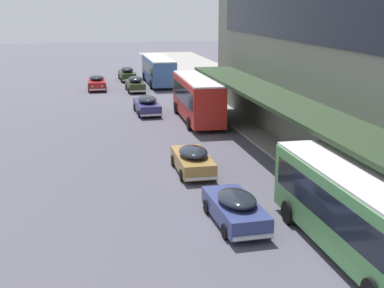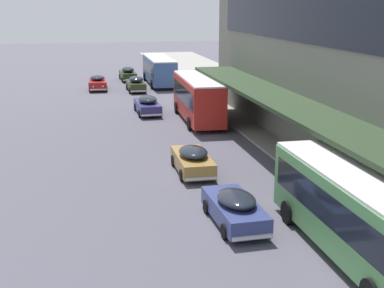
{
  "view_description": "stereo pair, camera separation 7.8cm",
  "coord_description": "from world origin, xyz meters",
  "px_view_note": "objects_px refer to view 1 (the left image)",
  "views": [
    {
      "loc": [
        -5.35,
        -9.8,
        9.18
      ],
      "look_at": [
        0.82,
        18.66,
        1.44
      ],
      "focal_mm": 50.0,
      "sensor_mm": 36.0,
      "label": 1
    },
    {
      "loc": [
        -5.28,
        -9.82,
        9.18
      ],
      "look_at": [
        0.82,
        18.66,
        1.44
      ],
      "focal_mm": 50.0,
      "sensor_mm": 36.0,
      "label": 2
    }
  ],
  "objects_px": {
    "transit_bus_kerbside_rear": "(158,69)",
    "sedan_oncoming_front": "(127,74)",
    "sedan_trailing_near": "(135,84)",
    "sedan_oncoming_rear": "(193,160)",
    "transit_bus_kerbside_front": "(197,96)",
    "transit_bus_kerbside_far": "(358,212)",
    "sedan_lead_near": "(235,208)",
    "sedan_trailing_mid": "(147,105)",
    "sedan_far_back": "(97,83)"
  },
  "relations": [
    {
      "from": "sedan_far_back",
      "to": "sedan_trailing_near",
      "type": "bearing_deg",
      "value": -26.69
    },
    {
      "from": "transit_bus_kerbside_far",
      "to": "sedan_trailing_near",
      "type": "distance_m",
      "value": 40.17
    },
    {
      "from": "transit_bus_kerbside_rear",
      "to": "transit_bus_kerbside_far",
      "type": "relative_size",
      "value": 0.98
    },
    {
      "from": "transit_bus_kerbside_far",
      "to": "sedan_trailing_mid",
      "type": "xyz_separation_m",
      "value": [
        -4.03,
        28.01,
        -1.06
      ]
    },
    {
      "from": "transit_bus_kerbside_far",
      "to": "sedan_lead_near",
      "type": "distance_m",
      "value": 5.34
    },
    {
      "from": "transit_bus_kerbside_front",
      "to": "sedan_trailing_near",
      "type": "distance_m",
      "value": 16.01
    },
    {
      "from": "transit_bus_kerbside_far",
      "to": "sedan_oncoming_rear",
      "type": "xyz_separation_m",
      "value": [
        -3.7,
        11.31,
        -1.08
      ]
    },
    {
      "from": "transit_bus_kerbside_rear",
      "to": "sedan_trailing_mid",
      "type": "xyz_separation_m",
      "value": [
        -3.52,
        -16.47,
        -1.01
      ]
    },
    {
      "from": "transit_bus_kerbside_front",
      "to": "sedan_trailing_near",
      "type": "height_order",
      "value": "transit_bus_kerbside_front"
    },
    {
      "from": "transit_bus_kerbside_rear",
      "to": "sedan_oncoming_front",
      "type": "relative_size",
      "value": 2.09
    },
    {
      "from": "transit_bus_kerbside_rear",
      "to": "transit_bus_kerbside_far",
      "type": "distance_m",
      "value": 44.48
    },
    {
      "from": "sedan_lead_near",
      "to": "sedan_far_back",
      "type": "bearing_deg",
      "value": 96.27
    },
    {
      "from": "sedan_oncoming_rear",
      "to": "sedan_oncoming_front",
      "type": "height_order",
      "value": "sedan_oncoming_front"
    },
    {
      "from": "transit_bus_kerbside_front",
      "to": "sedan_oncoming_front",
      "type": "relative_size",
      "value": 1.99
    },
    {
      "from": "sedan_trailing_near",
      "to": "sedan_trailing_mid",
      "type": "bearing_deg",
      "value": -91.62
    },
    {
      "from": "transit_bus_kerbside_front",
      "to": "transit_bus_kerbside_rear",
      "type": "relative_size",
      "value": 0.96
    },
    {
      "from": "sedan_trailing_near",
      "to": "transit_bus_kerbside_far",
      "type": "bearing_deg",
      "value": -84.73
    },
    {
      "from": "transit_bus_kerbside_far",
      "to": "transit_bus_kerbside_rear",
      "type": "bearing_deg",
      "value": 90.65
    },
    {
      "from": "transit_bus_kerbside_front",
      "to": "sedan_far_back",
      "type": "distance_m",
      "value": 19.05
    },
    {
      "from": "sedan_trailing_near",
      "to": "sedan_oncoming_rear",
      "type": "relative_size",
      "value": 0.97
    },
    {
      "from": "transit_bus_kerbside_rear",
      "to": "sedan_lead_near",
      "type": "bearing_deg",
      "value": -94.16
    },
    {
      "from": "sedan_far_back",
      "to": "transit_bus_kerbside_front",
      "type": "bearing_deg",
      "value": -67.89
    },
    {
      "from": "transit_bus_kerbside_rear",
      "to": "sedan_oncoming_rear",
      "type": "xyz_separation_m",
      "value": [
        -3.2,
        -33.17,
        -1.03
      ]
    },
    {
      "from": "sedan_trailing_mid",
      "to": "transit_bus_kerbside_front",
      "type": "bearing_deg",
      "value": -45.82
    },
    {
      "from": "transit_bus_kerbside_far",
      "to": "sedan_oncoming_front",
      "type": "distance_m",
      "value": 48.61
    },
    {
      "from": "transit_bus_kerbside_front",
      "to": "sedan_trailing_near",
      "type": "relative_size",
      "value": 2.18
    },
    {
      "from": "sedan_oncoming_rear",
      "to": "transit_bus_kerbside_far",
      "type": "bearing_deg",
      "value": -71.88
    },
    {
      "from": "transit_bus_kerbside_rear",
      "to": "sedan_oncoming_front",
      "type": "distance_m",
      "value": 5.22
    },
    {
      "from": "transit_bus_kerbside_rear",
      "to": "sedan_oncoming_rear",
      "type": "bearing_deg",
      "value": -95.5
    },
    {
      "from": "transit_bus_kerbside_rear",
      "to": "sedan_far_back",
      "type": "relative_size",
      "value": 2.3
    },
    {
      "from": "transit_bus_kerbside_rear",
      "to": "transit_bus_kerbside_far",
      "type": "xyz_separation_m",
      "value": [
        0.5,
        -44.47,
        0.04
      ]
    },
    {
      "from": "transit_bus_kerbside_front",
      "to": "sedan_far_back",
      "type": "xyz_separation_m",
      "value": [
        -7.16,
        17.62,
        -1.2
      ]
    },
    {
      "from": "transit_bus_kerbside_front",
      "to": "sedan_oncoming_rear",
      "type": "bearing_deg",
      "value": -103.9
    },
    {
      "from": "transit_bus_kerbside_front",
      "to": "sedan_trailing_mid",
      "type": "relative_size",
      "value": 1.97
    },
    {
      "from": "transit_bus_kerbside_rear",
      "to": "sedan_lead_near",
      "type": "xyz_separation_m",
      "value": [
        -2.95,
        -40.54,
        -1.04
      ]
    },
    {
      "from": "transit_bus_kerbside_rear",
      "to": "sedan_far_back",
      "type": "xyz_separation_m",
      "value": [
        -7.13,
        -2.51,
        -1.01
      ]
    },
    {
      "from": "sedan_oncoming_rear",
      "to": "transit_bus_kerbside_rear",
      "type": "bearing_deg",
      "value": 84.5
    },
    {
      "from": "transit_bus_kerbside_far",
      "to": "sedan_lead_near",
      "type": "height_order",
      "value": "transit_bus_kerbside_far"
    },
    {
      "from": "transit_bus_kerbside_front",
      "to": "sedan_lead_near",
      "type": "height_order",
      "value": "transit_bus_kerbside_front"
    },
    {
      "from": "transit_bus_kerbside_rear",
      "to": "sedan_oncoming_front",
      "type": "xyz_separation_m",
      "value": [
        -3.24,
        3.98,
        -0.97
      ]
    },
    {
      "from": "sedan_lead_near",
      "to": "transit_bus_kerbside_rear",
      "type": "bearing_deg",
      "value": 85.84
    },
    {
      "from": "sedan_lead_near",
      "to": "sedan_oncoming_rear",
      "type": "bearing_deg",
      "value": 91.92
    },
    {
      "from": "sedan_oncoming_rear",
      "to": "sedan_trailing_near",
      "type": "bearing_deg",
      "value": 89.97
    },
    {
      "from": "transit_bus_kerbside_front",
      "to": "transit_bus_kerbside_far",
      "type": "distance_m",
      "value": 24.36
    },
    {
      "from": "transit_bus_kerbside_front",
      "to": "sedan_trailing_mid",
      "type": "height_order",
      "value": "transit_bus_kerbside_front"
    },
    {
      "from": "sedan_far_back",
      "to": "sedan_trailing_mid",
      "type": "height_order",
      "value": "sedan_trailing_mid"
    },
    {
      "from": "transit_bus_kerbside_far",
      "to": "sedan_trailing_near",
      "type": "relative_size",
      "value": 2.33
    },
    {
      "from": "sedan_trailing_near",
      "to": "sedan_oncoming_rear",
      "type": "distance_m",
      "value": 28.68
    },
    {
      "from": "transit_bus_kerbside_far",
      "to": "sedan_oncoming_rear",
      "type": "relative_size",
      "value": 2.25
    },
    {
      "from": "transit_bus_kerbside_rear",
      "to": "sedan_oncoming_front",
      "type": "bearing_deg",
      "value": 129.14
    }
  ]
}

